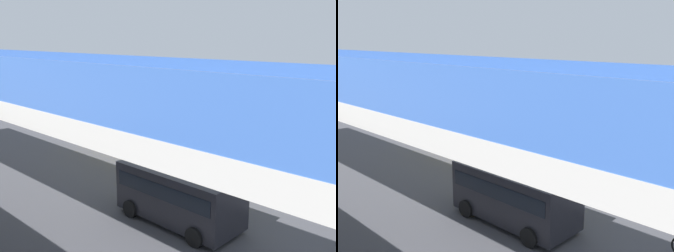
# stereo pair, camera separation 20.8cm
# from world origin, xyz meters

# --- Properties ---
(ground) EXTENTS (80.00, 80.00, 0.00)m
(ground) POSITION_xyz_m (0.00, 0.00, 0.00)
(ground) COLOR #424247
(city_bus) EXTENTS (11.54, 2.85, 3.15)m
(city_bus) POSITION_xyz_m (0.64, 0.63, 1.88)
(city_bus) COLOR yellow
(city_bus) RESTS_ON ground
(parked_van) EXTENTS (4.80, 2.17, 2.05)m
(parked_van) POSITION_xyz_m (-5.06, 6.99, 1.18)
(parked_van) COLOR black
(parked_van) RESTS_ON ground
(traffic_sign) EXTENTS (0.08, 0.60, 2.80)m
(traffic_sign) POSITION_xyz_m (-5.91, -4.16, 1.89)
(traffic_sign) COLOR slate
(traffic_sign) RESTS_ON ground
(lane_dash_left) EXTENTS (2.00, 0.20, 0.01)m
(lane_dash_left) POSITION_xyz_m (-4.00, -2.37, 0.00)
(lane_dash_left) COLOR silver
(lane_dash_left) RESTS_ON ground
(lane_dash_centre) EXTENTS (2.00, 0.20, 0.01)m
(lane_dash_centre) POSITION_xyz_m (0.00, -2.37, 0.00)
(lane_dash_centre) COLOR silver
(lane_dash_centre) RESTS_ON ground
(lane_dash_right) EXTENTS (2.00, 0.20, 0.01)m
(lane_dash_right) POSITION_xyz_m (4.00, -2.37, 0.00)
(lane_dash_right) COLOR silver
(lane_dash_right) RESTS_ON ground
(lane_dash_rightmost) EXTENTS (2.00, 0.20, 0.01)m
(lane_dash_rightmost) POSITION_xyz_m (8.00, -2.37, 0.00)
(lane_dash_rightmost) COLOR silver
(lane_dash_rightmost) RESTS_ON ground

